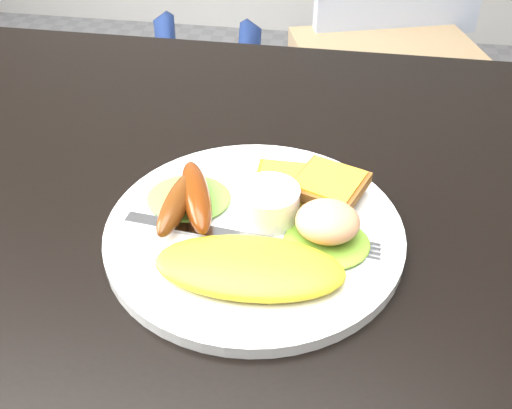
% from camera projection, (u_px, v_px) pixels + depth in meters
% --- Properties ---
extents(dining_table, '(1.20, 0.80, 0.04)m').
position_uv_depth(dining_table, '(260.00, 231.00, 0.61)').
color(dining_table, black).
rests_on(dining_table, ground).
extents(dining_chair, '(0.58, 0.58, 0.05)m').
position_uv_depth(dining_chair, '(395.00, 68.00, 1.52)').
color(dining_chair, tan).
rests_on(dining_chair, ground).
extents(plate, '(0.28, 0.28, 0.01)m').
position_uv_depth(plate, '(254.00, 232.00, 0.57)').
color(plate, white).
rests_on(plate, dining_table).
extents(lettuce_left, '(0.09, 0.08, 0.01)m').
position_uv_depth(lettuce_left, '(189.00, 198.00, 0.59)').
color(lettuce_left, '#55882C').
rests_on(lettuce_left, plate).
extents(lettuce_right, '(0.09, 0.09, 0.01)m').
position_uv_depth(lettuce_right, '(326.00, 243.00, 0.54)').
color(lettuce_right, '#54841B').
rests_on(lettuce_right, plate).
extents(omelette, '(0.17, 0.08, 0.02)m').
position_uv_depth(omelette, '(250.00, 267.00, 0.51)').
color(omelette, yellow).
rests_on(omelette, plate).
extents(sausage_a, '(0.03, 0.10, 0.02)m').
position_uv_depth(sausage_a, '(177.00, 203.00, 0.56)').
color(sausage_a, brown).
rests_on(sausage_a, lettuce_left).
extents(sausage_b, '(0.06, 0.11, 0.03)m').
position_uv_depth(sausage_b, '(196.00, 196.00, 0.57)').
color(sausage_b, '#703508').
rests_on(sausage_b, lettuce_left).
extents(ramekin, '(0.07, 0.07, 0.03)m').
position_uv_depth(ramekin, '(269.00, 204.00, 0.57)').
color(ramekin, white).
rests_on(ramekin, plate).
extents(toast_a, '(0.07, 0.07, 0.01)m').
position_uv_depth(toast_a, '(289.00, 186.00, 0.60)').
color(toast_a, olive).
rests_on(toast_a, plate).
extents(toast_b, '(0.08, 0.08, 0.01)m').
position_uv_depth(toast_b, '(329.00, 185.00, 0.59)').
color(toast_b, brown).
rests_on(toast_b, toast_a).
extents(potato_salad, '(0.06, 0.06, 0.03)m').
position_uv_depth(potato_salad, '(328.00, 221.00, 0.54)').
color(potato_salad, beige).
rests_on(potato_salad, lettuce_right).
extents(fork, '(0.18, 0.03, 0.00)m').
position_uv_depth(fork, '(216.00, 234.00, 0.56)').
color(fork, '#ADAFB7').
rests_on(fork, plate).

